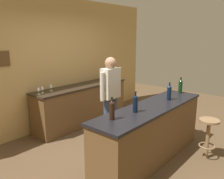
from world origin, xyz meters
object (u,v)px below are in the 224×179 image
wine_bottle_a (112,110)px  wine_glass_b (42,88)px  bar_stool (208,132)px  bartender (111,94)px  wine_bottle_b (135,103)px  wine_glass_c (51,86)px  coffee_mug (104,79)px  wine_bottle_d (180,86)px  wine_bottle_c (169,92)px  wine_glass_a (38,89)px

wine_bottle_a → wine_glass_b: bearing=82.9°
bar_stool → bartender: bearing=107.8°
bar_stool → wine_bottle_b: bearing=145.3°
wine_glass_c → bar_stool: bearing=-69.8°
wine_bottle_b → coffee_mug: size_ratio=2.45×
bar_stool → wine_bottle_a: bearing=152.3°
wine_bottle_d → coffee_mug: 2.01m
wine_bottle_c → wine_glass_b: size_ratio=1.97×
bartender → wine_bottle_c: (0.38, -0.99, 0.12)m
bartender → wine_glass_b: 1.35m
bartender → wine_bottle_b: bearing=-119.5°
wine_bottle_c → wine_glass_b: (-1.10, 2.13, -0.05)m
bartender → wine_bottle_a: bartender is taller
wine_glass_a → wine_glass_c: bearing=10.0°
wine_bottle_b → wine_bottle_a: bearing=172.6°
wine_bottle_d → wine_glass_a: (-1.79, 2.03, -0.05)m
bar_stool → wine_bottle_d: (0.44, 0.72, 0.60)m
bar_stool → coffee_mug: size_ratio=5.44×
wine_bottle_d → wine_glass_c: wine_bottle_d is taller
wine_bottle_b → wine_glass_b: (-0.20, 2.06, -0.05)m
bar_stool → coffee_mug: 2.81m
wine_glass_b → wine_glass_c: bearing=6.2°
bartender → wine_bottle_c: bearing=-68.9°
bartender → wine_bottle_a: bearing=-138.2°
wine_bottle_a → wine_bottle_c: (1.35, -0.13, 0.00)m
coffee_mug → wine_glass_c: bearing=176.9°
wine_bottle_c → wine_glass_b: wine_bottle_c is taller
bar_stool → wine_bottle_d: wine_bottle_d is taller
wine_bottle_b → wine_bottle_c: (0.90, -0.07, 0.00)m
bartender → coffee_mug: bearing=46.9°
bartender → wine_glass_a: 1.38m
wine_bottle_c → wine_glass_c: 2.33m
wine_glass_c → wine_bottle_a: bearing=-102.9°
wine_bottle_c → wine_glass_a: 2.42m
coffee_mug → bartender: bearing=-133.1°
wine_bottle_b → bartender: bearing=60.5°
bar_stool → wine_glass_b: wine_glass_b is taller
wine_bottle_b → wine_bottle_c: size_ratio=1.00×
wine_bottle_d → bartender: bearing=136.3°
wine_glass_b → coffee_mug: 1.73m
wine_bottle_a → coffee_mug: wine_bottle_a is taller
wine_bottle_c → wine_bottle_d: (0.59, 0.07, 0.00)m
bar_stool → wine_glass_a: bearing=116.1°
bartender → wine_bottle_a: size_ratio=5.29×
wine_bottle_d → wine_glass_c: (-1.47, 2.09, -0.05)m
wine_glass_b → coffee_mug: bearing=-2.0°
bar_stool → wine_glass_b: size_ratio=4.39×
wine_glass_a → wine_glass_b: size_ratio=1.00×
wine_bottle_a → wine_glass_b: (0.25, 2.00, -0.05)m
wine_bottle_d → wine_bottle_c: bearing=-173.7°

